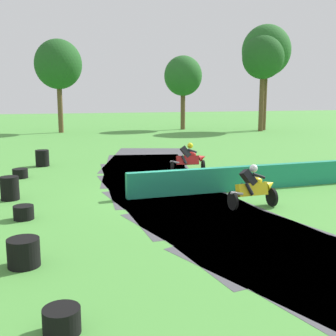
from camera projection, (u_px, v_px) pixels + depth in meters
The scene contains 15 objects.
ground_plane at pixel (171, 195), 15.14m from camera, with size 120.00×120.00×0.00m, color #4C933D.
track_asphalt at pixel (189, 194), 15.36m from camera, with size 7.92×26.24×0.01m.
safety_barrier at pixel (306, 174), 16.80m from camera, with size 0.30×14.45×0.90m, color #1E8466.
motorcycle_lead_red at pixel (189, 159), 19.23m from camera, with size 1.71×0.94×1.43m.
motorcycle_chase_yellow at pixel (254, 187), 13.52m from camera, with size 1.68×0.86×1.43m.
tire_stack_near at pixel (42, 158), 21.02m from camera, with size 0.65×0.65×0.80m.
tire_stack_mid_a at pixel (20, 173), 18.16m from camera, with size 0.64×0.64×0.40m.
tire_stack_mid_b at pixel (10, 188), 14.48m from camera, with size 0.62×0.62×0.80m.
tire_stack_far at pixel (24, 212), 12.30m from camera, with size 0.58×0.58×0.40m.
tire_stack_extra_a at pixel (24, 253), 8.97m from camera, with size 0.68×0.68×0.60m.
tire_stack_extra_b at pixel (62, 321), 6.49m from camera, with size 0.58×0.58×0.40m.
tree_far_left at pixel (58, 65), 37.32m from camera, with size 4.11×4.11×8.14m.
tree_far_right at pixel (266, 51), 39.60m from camera, with size 4.50×4.50×9.73m.
tree_mid_rise at pixel (263, 58), 38.60m from camera, with size 3.78×3.78×8.71m.
tree_behind_barrier at pixel (183, 76), 40.71m from camera, with size 3.60×3.60×7.00m.
Camera 1 is at (-3.78, -14.24, 3.63)m, focal length 45.71 mm.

